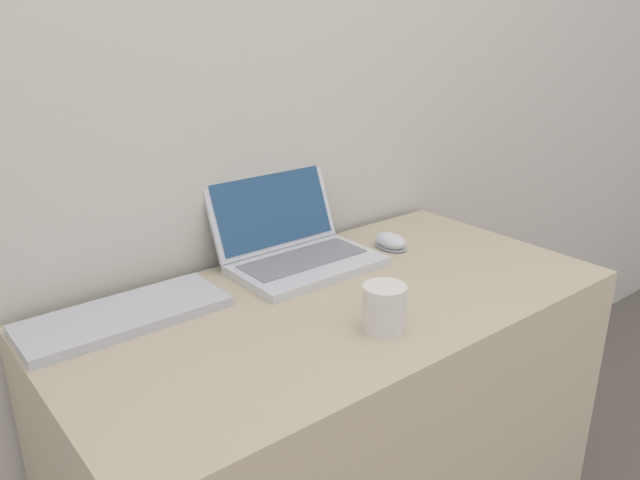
{
  "coord_description": "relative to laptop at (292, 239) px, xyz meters",
  "views": [
    {
      "loc": [
        -0.78,
        -0.61,
        1.35
      ],
      "look_at": [
        0.04,
        0.42,
        0.86
      ],
      "focal_mm": 35.0,
      "sensor_mm": 36.0,
      "label": 1
    }
  ],
  "objects": [
    {
      "name": "laptop",
      "position": [
        0.0,
        0.0,
        0.0
      ],
      "size": [
        0.34,
        0.3,
        0.24
      ],
      "color": "silver",
      "rests_on": "desk"
    },
    {
      "name": "wall_back",
      "position": [
        -0.04,
        0.13,
        0.42
      ],
      "size": [
        7.0,
        0.04,
        2.5
      ],
      "color": "silver",
      "rests_on": "ground_plane"
    },
    {
      "name": "external_keyboard",
      "position": [
        -0.44,
        -0.04,
        -0.05
      ],
      "size": [
        0.4,
        0.16,
        0.02
      ],
      "color": "silver",
      "rests_on": "desk"
    },
    {
      "name": "drink_cup",
      "position": [
        -0.07,
        -0.38,
        -0.01
      ],
      "size": [
        0.08,
        0.08,
        0.09
      ],
      "color": "silver",
      "rests_on": "desk"
    },
    {
      "name": "desk",
      "position": [
        -0.04,
        -0.22,
        -0.45
      ],
      "size": [
        1.2,
        0.61,
        0.77
      ],
      "color": "beige",
      "rests_on": "ground_plane"
    },
    {
      "name": "computer_mouse",
      "position": [
        0.25,
        -0.08,
        -0.04
      ],
      "size": [
        0.06,
        0.1,
        0.04
      ],
      "color": "#B2B2B7",
      "rests_on": "desk"
    }
  ]
}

